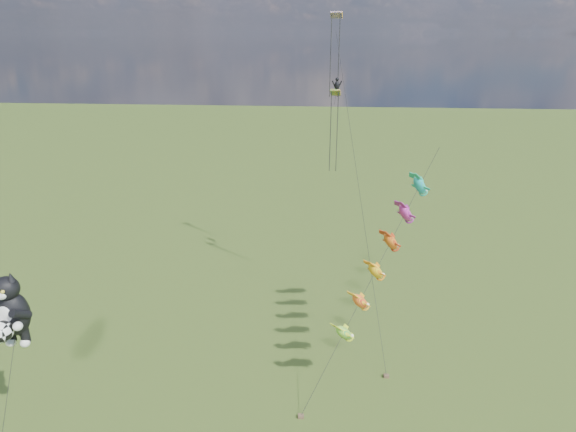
{
  "coord_description": "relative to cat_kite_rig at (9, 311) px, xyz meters",
  "views": [
    {
      "loc": [
        13.98,
        -25.5,
        24.41
      ],
      "look_at": [
        11.03,
        10.38,
        10.75
      ],
      "focal_mm": 30.0,
      "sensor_mm": 36.0,
      "label": 1
    }
  ],
  "objects": [
    {
      "name": "parafoil_rig",
      "position": [
        18.96,
        21.66,
        10.56
      ],
      "size": [
        5.28,
        16.96,
        26.3
      ],
      "rotation": [
        0.0,
        0.0,
        0.35
      ],
      "color": "brown",
      "rests_on": "ground"
    },
    {
      "name": "ground",
      "position": [
        4.16,
        2.76,
        -9.3
      ],
      "size": [
        300.0,
        300.0,
        0.0
      ],
      "primitive_type": "plane",
      "color": "#233B0E"
    },
    {
      "name": "fish_windsock_rig",
      "position": [
        22.49,
        9.75,
        -0.26
      ],
      "size": [
        10.22,
        12.41,
        16.1
      ],
      "rotation": [
        0.0,
        0.0,
        -0.36
      ],
      "color": "brown",
      "rests_on": "ground"
    },
    {
      "name": "cat_kite_rig",
      "position": [
        0.0,
        0.0,
        0.0
      ],
      "size": [
        2.41,
        4.07,
        11.77
      ],
      "rotation": [
        0.0,
        0.0,
        -0.34
      ],
      "color": "brown",
      "rests_on": "ground"
    }
  ]
}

